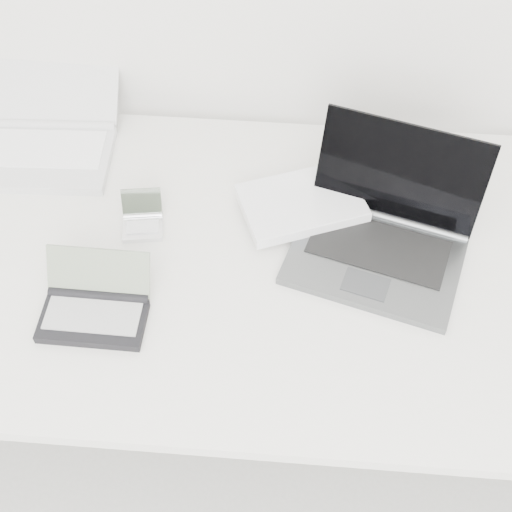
# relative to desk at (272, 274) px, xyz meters

# --- Properties ---
(desk) EXTENTS (1.60, 0.80, 0.73)m
(desk) POSITION_rel_desk_xyz_m (0.00, 0.00, 0.00)
(desk) COLOR white
(desk) RESTS_ON ground
(laptop_large) EXTENTS (0.50, 0.40, 0.22)m
(laptop_large) POSITION_rel_desk_xyz_m (0.16, 0.07, 0.08)
(laptop_large) COLOR #595C5E
(laptop_large) RESTS_ON desk
(netbook_open_white) EXTENTS (0.30, 0.37, 0.12)m
(netbook_open_white) POSITION_rel_desk_xyz_m (-0.52, 0.28, 0.07)
(netbook_open_white) COLOR silver
(netbook_open_white) RESTS_ON desk
(pda_silver) EXTENTS (0.09, 0.11, 0.06)m
(pda_silver) POSITION_rel_desk_xyz_m (-0.27, 0.07, 0.06)
(pda_silver) COLOR silver
(pda_silver) RESTS_ON desk
(palmtop_charcoal) EXTENTS (0.20, 0.16, 0.10)m
(palmtop_charcoal) POSITION_rel_desk_xyz_m (-0.32, -0.15, 0.07)
(palmtop_charcoal) COLOR black
(palmtop_charcoal) RESTS_ON desk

